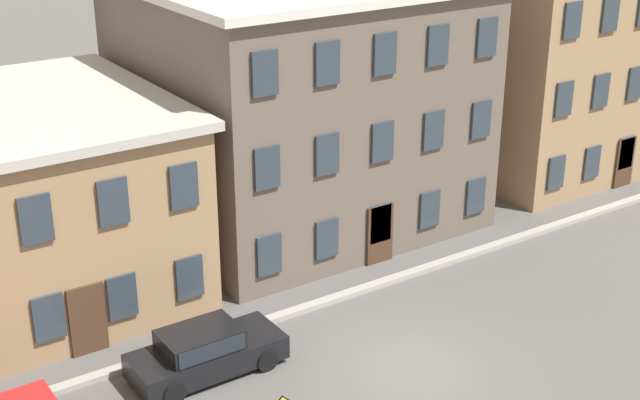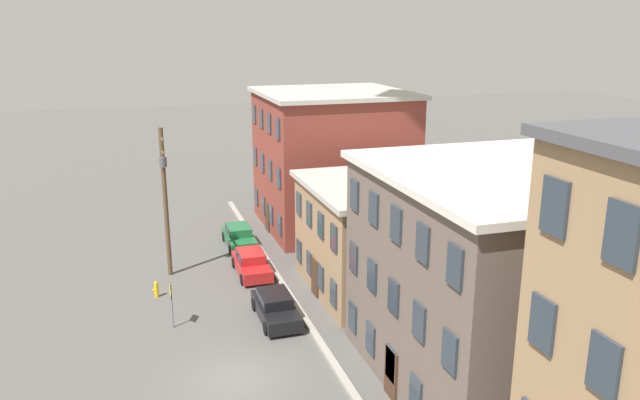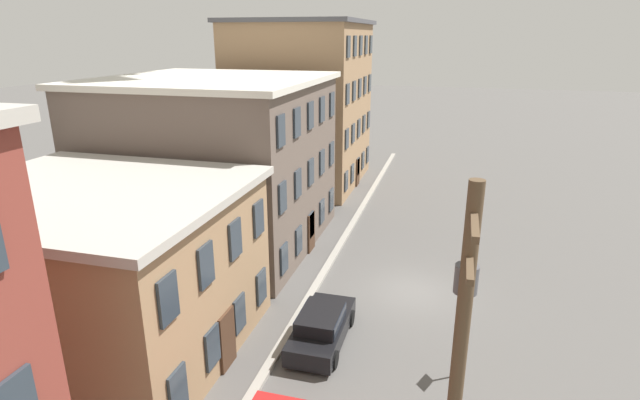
% 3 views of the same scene
% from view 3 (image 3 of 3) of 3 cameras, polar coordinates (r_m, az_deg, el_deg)
% --- Properties ---
extents(ground_plane, '(200.00, 200.00, 0.00)m').
position_cam_3_polar(ground_plane, '(24.33, 10.50, -10.22)').
color(ground_plane, '#565451').
extents(kerb_strip, '(56.00, 0.36, 0.16)m').
position_cam_3_polar(kerb_strip, '(24.95, 0.06, -8.91)').
color(kerb_strip, '#9E998E').
rests_on(kerb_strip, ground_plane).
extents(apartment_midblock, '(9.33, 10.52, 6.39)m').
position_cam_3_polar(apartment_midblock, '(20.41, -23.91, -7.33)').
color(apartment_midblock, '#9E7A56').
rests_on(apartment_midblock, ground_plane).
extents(apartment_far, '(11.88, 11.41, 9.39)m').
position_cam_3_polar(apartment_far, '(28.65, -11.71, 4.22)').
color(apartment_far, '#66564C').
rests_on(apartment_far, ground_plane).
extents(apartment_annex, '(11.30, 9.63, 12.61)m').
position_cam_3_polar(apartment_annex, '(40.15, -2.07, 10.91)').
color(apartment_annex, '#9E7A56').
rests_on(apartment_annex, ground_plane).
extents(car_black, '(4.40, 1.92, 1.43)m').
position_cam_3_polar(car_black, '(20.01, 0.17, -14.16)').
color(car_black, black).
rests_on(car_black, ground_plane).
extents(caution_sign, '(0.99, 0.08, 2.52)m').
position_cam_3_polar(caution_sign, '(18.49, 16.10, -14.55)').
color(caution_sign, slate).
rests_on(caution_sign, ground_plane).
extents(utility_pole, '(2.40, 0.44, 9.23)m').
position_cam_3_polar(utility_pole, '(10.49, 15.33, -19.43)').
color(utility_pole, brown).
rests_on(utility_pole, ground_plane).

